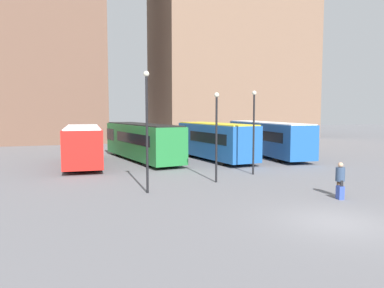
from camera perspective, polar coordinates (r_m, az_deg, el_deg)
name	(u,v)px	position (r m, az deg, el deg)	size (l,w,h in m)	color
ground_plane	(337,223)	(14.92, 21.23, -11.09)	(160.00, 160.00, 0.00)	slate
building_block_right	(231,9)	(61.53, 5.90, 19.76)	(23.08, 14.73, 39.45)	#7F604C
bus_0	(83,144)	(29.22, -16.30, -0.02)	(3.09, 9.84, 2.92)	red
bus_1	(141,140)	(31.23, -7.74, 0.56)	(4.37, 12.13, 3.02)	#237A38
bus_2	(215,140)	(30.99, 3.55, 0.58)	(3.66, 9.65, 3.06)	#1E56A3
bus_3	(266,137)	(34.56, 11.28, 1.00)	(3.29, 12.65, 3.07)	#1E56A3
traveler	(340,176)	(19.07, 21.65, -4.60)	(0.49, 0.49, 1.65)	#4C3828
suitcase	(340,192)	(18.68, 21.63, -6.88)	(0.30, 0.38, 0.89)	#334CB2
lamp_post_0	(147,122)	(18.44, -6.89, 3.29)	(0.28, 0.28, 6.00)	black
lamp_post_1	(216,129)	(21.18, 3.75, 2.27)	(0.28, 0.28, 5.10)	black
lamp_post_2	(254,125)	(24.11, 9.40, 2.85)	(0.28, 0.28, 5.34)	black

